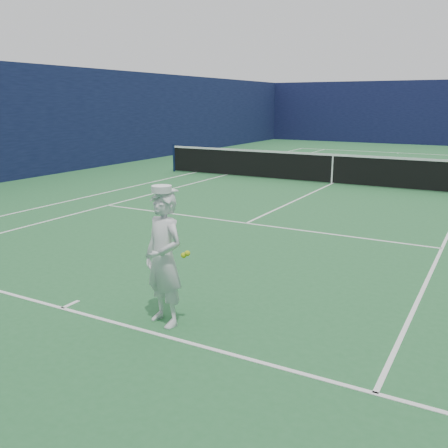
% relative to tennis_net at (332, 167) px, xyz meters
% --- Properties ---
extents(ground, '(80.00, 80.00, 0.00)m').
position_rel_tennis_net_xyz_m(ground, '(0.00, 0.00, -0.55)').
color(ground, '#266535').
rests_on(ground, ground).
extents(court_markings, '(11.03, 23.83, 0.01)m').
position_rel_tennis_net_xyz_m(court_markings, '(0.00, 0.00, -0.55)').
color(court_markings, white).
rests_on(court_markings, ground).
extents(windscreen_fence, '(20.12, 36.12, 4.00)m').
position_rel_tennis_net_xyz_m(windscreen_fence, '(0.00, 0.00, 1.45)').
color(windscreen_fence, '#0E1236').
rests_on(windscreen_fence, ground).
extents(tennis_net, '(12.88, 0.09, 1.07)m').
position_rel_tennis_net_xyz_m(tennis_net, '(0.00, 0.00, 0.00)').
color(tennis_net, '#141E4C').
rests_on(tennis_net, ground).
extents(tennis_player, '(0.73, 0.64, 1.73)m').
position_rel_tennis_net_xyz_m(tennis_player, '(1.47, -11.57, 0.29)').
color(tennis_player, white).
rests_on(tennis_player, ground).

